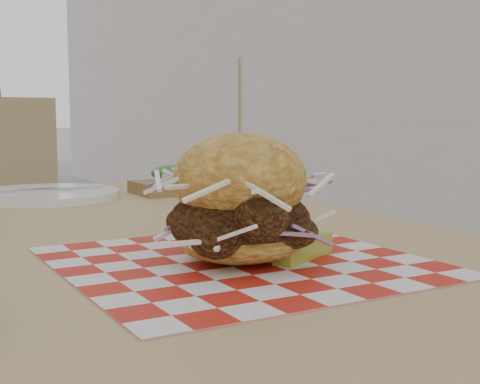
{
  "coord_description": "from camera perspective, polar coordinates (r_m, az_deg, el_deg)",
  "views": [
    {
      "loc": [
        -0.64,
        -0.65,
        0.91
      ],
      "look_at": [
        -0.3,
        -0.05,
        0.82
      ],
      "focal_mm": 50.0,
      "sensor_mm": 36.0,
      "label": 1
    }
  ],
  "objects": [
    {
      "name": "sandwich",
      "position": [
        0.7,
        0.0,
        -1.19
      ],
      "size": [
        0.19,
        0.19,
        0.21
      ],
      "color": "gold",
      "rests_on": "paper_liner"
    },
    {
      "name": "place_setting",
      "position": [
        1.28,
        -16.26,
        -0.21
      ],
      "size": [
        0.27,
        0.27,
        0.02
      ],
      "color": "white",
      "rests_on": "patio_table"
    },
    {
      "name": "paper_liner",
      "position": [
        0.71,
        0.0,
        -5.97
      ],
      "size": [
        0.36,
        0.36,
        0.0
      ],
      "primitive_type": "cube",
      "color": "#B41D12",
      "rests_on": "patio_table"
    },
    {
      "name": "kraft_tray",
      "position": [
        1.31,
        -5.64,
        0.87
      ],
      "size": [
        0.15,
        0.12,
        0.06
      ],
      "color": "olive",
      "rests_on": "patio_table"
    },
    {
      "name": "patio_table",
      "position": [
        0.93,
        -10.6,
        -7.94
      ],
      "size": [
        0.8,
        1.2,
        0.75
      ],
      "color": "#A2865A",
      "rests_on": "ground"
    },
    {
      "name": "pickle_spear",
      "position": [
        0.72,
        5.45,
        -4.8
      ],
      "size": [
        0.09,
        0.06,
        0.02
      ],
      "primitive_type": "cube",
      "rotation": [
        0.0,
        0.0,
        0.46
      ],
      "color": "#98AC32",
      "rests_on": "paper_liner"
    }
  ]
}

